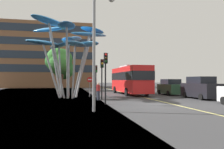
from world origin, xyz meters
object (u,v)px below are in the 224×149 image
(traffic_light_island_mid, at_px, (96,74))
(street_lamp, at_px, (99,36))
(traffic_light_kerb_near, at_px, (106,67))
(car_parked_mid, at_px, (201,88))
(traffic_light_kerb_far, at_px, (102,71))
(red_bus, at_px, (130,79))
(pedestrian, at_px, (98,91))
(car_parked_far, at_px, (171,87))
(leaf_sculpture, at_px, (67,40))
(no_entry_sign, at_px, (90,83))

(traffic_light_island_mid, height_order, street_lamp, street_lamp)
(traffic_light_kerb_near, height_order, car_parked_mid, traffic_light_kerb_near)
(traffic_light_kerb_far, distance_m, street_lamp, 7.55)
(red_bus, height_order, pedestrian, red_bus)
(traffic_light_kerb_far, bearing_deg, traffic_light_island_mid, 90.14)
(street_lamp, bearing_deg, traffic_light_island_mid, 83.71)
(traffic_light_kerb_near, relative_size, car_parked_far, 0.96)
(car_parked_far, relative_size, pedestrian, 2.52)
(car_parked_far, bearing_deg, red_bus, 158.05)
(traffic_light_kerb_near, relative_size, pedestrian, 2.41)
(red_bus, xyz_separation_m, traffic_light_kerb_far, (-4.70, -6.82, 0.73))
(leaf_sculpture, bearing_deg, traffic_light_kerb_far, -43.52)
(car_parked_far, distance_m, no_entry_sign, 10.37)
(red_bus, height_order, traffic_light_kerb_far, traffic_light_kerb_far)
(traffic_light_kerb_far, xyz_separation_m, no_entry_sign, (-0.81, 3.65, -1.28))
(car_parked_mid, relative_size, no_entry_sign, 2.06)
(street_lamp, bearing_deg, car_parked_mid, 29.89)
(red_bus, xyz_separation_m, car_parked_mid, (5.14, -7.65, -0.99))
(traffic_light_island_mid, bearing_deg, traffic_light_kerb_near, -92.14)
(red_bus, distance_m, car_parked_far, 5.25)
(car_parked_far, xyz_separation_m, pedestrian, (-9.86, -5.21, -0.12))
(traffic_light_island_mid, bearing_deg, car_parked_far, 3.00)
(traffic_light_kerb_far, height_order, car_parked_far, traffic_light_kerb_far)
(car_parked_mid, xyz_separation_m, car_parked_far, (-0.37, 5.73, -0.11))
(red_bus, distance_m, pedestrian, 8.85)
(traffic_light_kerb_near, height_order, car_parked_far, traffic_light_kerb_near)
(leaf_sculpture, relative_size, no_entry_sign, 4.22)
(traffic_light_kerb_near, height_order, traffic_light_island_mid, traffic_light_kerb_near)
(pedestrian, bearing_deg, traffic_light_island_mid, 85.39)
(leaf_sculpture, bearing_deg, traffic_light_kerb_near, -67.15)
(traffic_light_kerb_far, bearing_deg, car_parked_mid, -4.81)
(red_bus, bearing_deg, no_entry_sign, -150.11)
(traffic_light_island_mid, distance_m, no_entry_sign, 1.54)
(car_parked_mid, bearing_deg, street_lamp, -150.11)
(traffic_light_kerb_far, height_order, no_entry_sign, traffic_light_kerb_far)
(car_parked_far, relative_size, street_lamp, 0.58)
(red_bus, height_order, leaf_sculpture, leaf_sculpture)
(street_lamp, xyz_separation_m, no_entry_sign, (0.49, 10.88, -3.07))
(car_parked_mid, bearing_deg, traffic_light_kerb_far, 175.19)
(pedestrian, bearing_deg, street_lamp, -97.43)
(traffic_light_kerb_far, relative_size, no_entry_sign, 1.73)
(traffic_light_kerb_near, bearing_deg, traffic_light_island_mid, 87.86)
(traffic_light_kerb_far, bearing_deg, traffic_light_kerb_near, -94.70)
(pedestrian, bearing_deg, no_entry_sign, 96.00)
(car_parked_far, bearing_deg, street_lamp, -131.59)
(car_parked_mid, bearing_deg, pedestrian, 177.09)
(red_bus, height_order, car_parked_mid, red_bus)
(red_bus, xyz_separation_m, traffic_light_island_mid, (-4.71, -2.42, 0.53))
(traffic_light_kerb_near, relative_size, traffic_light_island_mid, 1.11)
(pedestrian, distance_m, no_entry_sign, 4.04)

